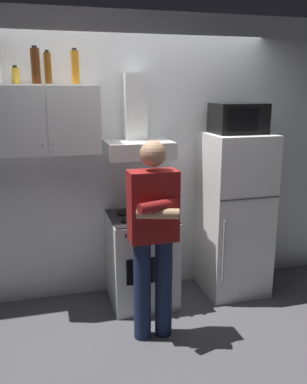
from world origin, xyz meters
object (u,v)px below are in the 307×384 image
object	(u,v)px
range_hood	(137,135)
cooking_pot	(158,212)
bottle_beer_brown	(48,68)
bottle_spice_jar	(15,76)
refrigerator	(234,214)
upper_cabinet	(46,120)
bottle_liquor_amber	(75,67)
bottle_rum_dark	(36,66)
microwave	(238,118)
person_standing	(153,234)
stove_oven	(142,259)

from	to	relation	value
range_hood	cooking_pot	size ratio (longest dim) A/B	2.71
bottle_beer_brown	bottle_spice_jar	bearing A→B (deg)	-169.04
range_hood	refrigerator	distance (m)	1.25
upper_cabinet	bottle_beer_brown	distance (m)	0.44
bottle_spice_jar	upper_cabinet	bearing A→B (deg)	2.07
bottle_spice_jar	bottle_beer_brown	bearing A→B (deg)	10.96
bottle_spice_jar	bottle_beer_brown	distance (m)	0.28
bottle_liquor_amber	bottle_beer_brown	distance (m)	0.23
cooking_pot	bottle_rum_dark	distance (m)	1.63
bottle_spice_jar	bottle_rum_dark	bearing A→B (deg)	-2.82
microwave	cooking_pot	bearing A→B (deg)	-170.43
range_hood	cooking_pot	xyz separation A→B (m)	(0.13, -0.25, -0.67)
microwave	bottle_beer_brown	xyz separation A→B (m)	(-1.71, 0.15, 0.44)
range_hood	person_standing	size ratio (longest dim) A/B	0.46
range_hood	upper_cabinet	bearing A→B (deg)	-179.91
stove_oven	bottle_rum_dark	world-z (taller)	bottle_rum_dark
cooking_pot	refrigerator	bearing A→B (deg)	8.32
bottle_rum_dark	bottle_beer_brown	xyz separation A→B (m)	(0.10, 0.06, -0.01)
refrigerator	bottle_liquor_amber	size ratio (longest dim) A/B	5.40
microwave	person_standing	world-z (taller)	microwave
cooking_pot	bottle_liquor_amber	world-z (taller)	bottle_liquor_amber
bottle_spice_jar	bottle_liquor_amber	world-z (taller)	bottle_liquor_amber
cooking_pot	bottle_beer_brown	size ratio (longest dim) A/B	1.00
person_standing	bottle_beer_brown	distance (m)	1.66
bottle_rum_dark	bottle_beer_brown	bearing A→B (deg)	31.11
bottle_rum_dark	bottle_beer_brown	size ratio (longest dim) A/B	1.10
range_hood	refrigerator	world-z (taller)	range_hood
range_hood	refrigerator	bearing A→B (deg)	-7.55
person_standing	bottle_rum_dark	size ratio (longest dim) A/B	5.42
cooking_pot	bottle_rum_dark	world-z (taller)	bottle_rum_dark
upper_cabinet	bottle_beer_brown	size ratio (longest dim) A/B	3.26
bottle_rum_dark	range_hood	bearing A→B (deg)	1.17
microwave	bottle_liquor_amber	distance (m)	1.56
upper_cabinet	microwave	bearing A→B (deg)	-3.48
range_hood	bottle_spice_jar	world-z (taller)	bottle_spice_jar
microwave	bottle_spice_jar	bearing A→B (deg)	177.15
person_standing	bottle_beer_brown	size ratio (longest dim) A/B	5.94
stove_oven	microwave	size ratio (longest dim) A/B	1.82
stove_oven	person_standing	xyz separation A→B (m)	(-0.05, -0.61, 0.47)
bottle_spice_jar	bottle_liquor_amber	distance (m)	0.50
stove_oven	bottle_rum_dark	distance (m)	1.96
refrigerator	microwave	distance (m)	0.94
range_hood	cooking_pot	world-z (taller)	range_hood
person_standing	bottle_rum_dark	xyz separation A→B (m)	(-0.81, 0.71, 1.29)
stove_oven	bottle_spice_jar	world-z (taller)	bottle_spice_jar
cooking_pot	bottle_spice_jar	distance (m)	1.68
stove_oven	cooking_pot	world-z (taller)	cooking_pot
stove_oven	refrigerator	size ratio (longest dim) A/B	0.55
person_standing	cooking_pot	size ratio (longest dim) A/B	5.92
upper_cabinet	person_standing	distance (m)	1.35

